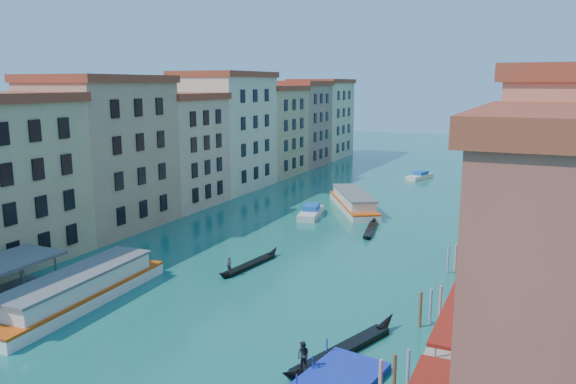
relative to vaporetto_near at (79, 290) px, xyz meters
name	(u,v)px	position (x,y,z in m)	size (l,w,h in m)	color
left_bank_palazzos	(207,138)	(-16.37, 47.09, 8.42)	(12.80, 128.40, 21.00)	#C6AF8E
right_bank_palazzos	(572,154)	(39.63, 47.41, 8.47)	(12.80, 128.40, 21.00)	#994334
quay	(502,217)	(31.63, 47.41, -0.78)	(4.00, 140.00, 1.00)	gray
restaurant_awnings	(467,308)	(31.82, 5.41, 1.71)	(3.20, 44.55, 3.12)	maroon
mooring_poles_right	(436,296)	(28.73, 11.21, 0.02)	(1.44, 54.24, 3.20)	#57331D
vaporetto_near	(79,290)	(0.00, 0.00, 0.00)	(5.14, 19.28, 2.84)	white
vaporetto_far	(353,201)	(10.36, 45.83, -0.08)	(12.53, 17.55, 2.67)	silver
gondola_fore	(250,263)	(8.87, 14.98, -0.92)	(2.38, 10.66, 2.13)	black
gondola_right	(340,348)	(23.92, 0.38, -0.79)	(5.34, 12.52, 2.59)	black
gondola_far	(371,228)	(16.39, 34.42, -0.97)	(2.59, 10.61, 1.51)	black
motorboat_mid	(311,212)	(6.16, 38.83, -0.64)	(4.02, 8.27, 1.64)	beige
motorboat_far	(420,176)	(14.10, 77.92, -0.70)	(4.37, 7.54, 1.49)	silver
blue_dock	(340,378)	(25.13, -3.11, -1.01)	(5.27, 7.02, 0.53)	#162CB0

